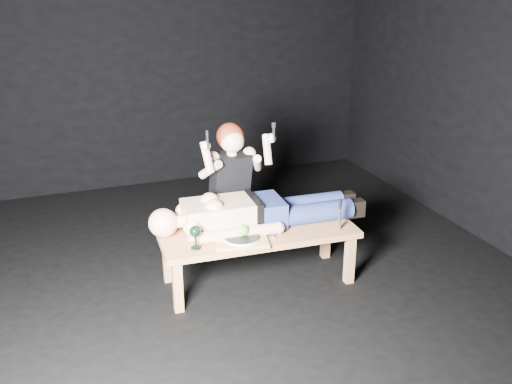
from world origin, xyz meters
The scene contains 13 objects.
ground centered at (0.00, 0.00, 0.00)m, with size 5.00×5.00×0.00m, color black.
back_wall centered at (0.00, 2.50, 1.50)m, with size 5.00×5.00×0.00m, color black.
table centered at (0.28, -0.09, 0.23)m, with size 1.52×0.57×0.45m, color #B1753F.
lying_man centered at (0.34, 0.01, 0.59)m, with size 1.64×0.50×0.28m, color #DDAE8A, non-canonical shape.
kneeling_woman centered at (0.20, 0.43, 0.62)m, with size 0.66×0.74×1.24m, color black, non-canonical shape.
serving_tray centered at (0.09, -0.23, 0.46)m, with size 0.39×0.28×0.02m, color tan.
plate centered at (0.09, -0.23, 0.48)m, with size 0.26×0.26×0.02m, color white.
apple centered at (0.11, -0.22, 0.54)m, with size 0.08×0.08×0.08m, color #5CA51C.
goblet centered at (-0.25, -0.22, 0.54)m, with size 0.09×0.09×0.18m, color black, non-canonical shape.
fork_flat centered at (-0.06, -0.25, 0.45)m, with size 0.01×0.16×0.01m, color #B2B2B7.
knife_flat centered at (0.36, -0.25, 0.45)m, with size 0.01×0.16×0.01m, color #B2B2B7.
spoon_flat centered at (0.31, -0.21, 0.45)m, with size 0.01×0.16×0.01m, color #B2B2B7.
carving_knife centered at (0.88, -0.29, 0.57)m, with size 0.03×0.04×0.25m, color #B2B2B7, non-canonical shape.
Camera 1 is at (-1.15, -3.88, 2.34)m, focal length 40.48 mm.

